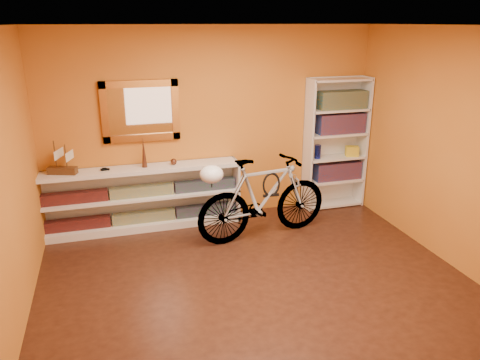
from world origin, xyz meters
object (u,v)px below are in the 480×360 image
object	(u,v)px
bookcase	(336,144)
helmet	(211,174)
console_unit	(142,198)
bicycle	(264,198)

from	to	relation	value
bookcase	helmet	distance (m)	2.19
console_unit	bookcase	xyz separation A→B (m)	(2.80, 0.03, 0.52)
bicycle	helmet	world-z (taller)	bicycle
bookcase	helmet	size ratio (longest dim) A/B	6.71
console_unit	bookcase	bearing A→B (deg)	0.51
console_unit	bicycle	bearing A→B (deg)	-25.51
bookcase	bicycle	bearing A→B (deg)	-151.97
console_unit	bicycle	world-z (taller)	bicycle
bookcase	helmet	xyz separation A→B (m)	(-2.03, -0.82, -0.01)
bicycle	helmet	size ratio (longest dim) A/B	6.41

